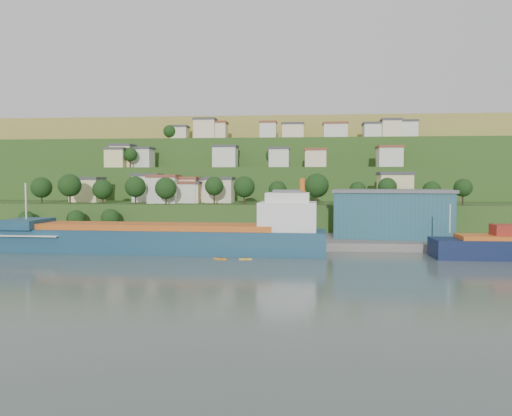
# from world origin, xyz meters

# --- Properties ---
(ground) EXTENTS (500.00, 500.00, 0.00)m
(ground) POSITION_xyz_m (0.00, 0.00, 0.00)
(ground) COLOR #404E4C
(ground) RESTS_ON ground
(quay) EXTENTS (220.00, 26.00, 4.00)m
(quay) POSITION_xyz_m (20.00, 28.00, 0.00)
(quay) COLOR slate
(quay) RESTS_ON ground
(pebble_beach) EXTENTS (40.00, 18.00, 2.40)m
(pebble_beach) POSITION_xyz_m (-55.00, 22.00, 0.00)
(pebble_beach) COLOR slate
(pebble_beach) RESTS_ON ground
(hillside) EXTENTS (360.00, 211.32, 96.00)m
(hillside) POSITION_xyz_m (-0.01, 168.67, 0.08)
(hillside) COLOR #284719
(hillside) RESTS_ON ground
(cargo_ship_near) EXTENTS (77.94, 14.85, 19.94)m
(cargo_ship_near) POSITION_xyz_m (-12.20, 10.45, 3.18)
(cargo_ship_near) COLOR navy
(cargo_ship_near) RESTS_ON ground
(warehouse) EXTENTS (33.11, 22.69, 12.80)m
(warehouse) POSITION_xyz_m (42.70, 31.00, 8.43)
(warehouse) COLOR navy
(warehouse) RESTS_ON quay
(caravan) EXTENTS (5.70, 3.51, 2.48)m
(caravan) POSITION_xyz_m (-51.85, 22.67, 2.44)
(caravan) COLOR silver
(caravan) RESTS_ON pebble_beach
(dinghy) EXTENTS (4.44, 2.15, 0.85)m
(dinghy) POSITION_xyz_m (-42.50, 19.67, 1.63)
(dinghy) COLOR silver
(dinghy) RESTS_ON pebble_beach
(kayak_orange) EXTENTS (3.06, 1.42, 0.76)m
(kayak_orange) POSITION_xyz_m (0.73, 0.70, 0.22)
(kayak_orange) COLOR orange
(kayak_orange) RESTS_ON ground
(kayak_yellow) EXTENTS (2.89, 0.98, 0.71)m
(kayak_yellow) POSITION_xyz_m (6.19, 1.08, 0.21)
(kayak_yellow) COLOR yellow
(kayak_yellow) RESTS_ON ground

